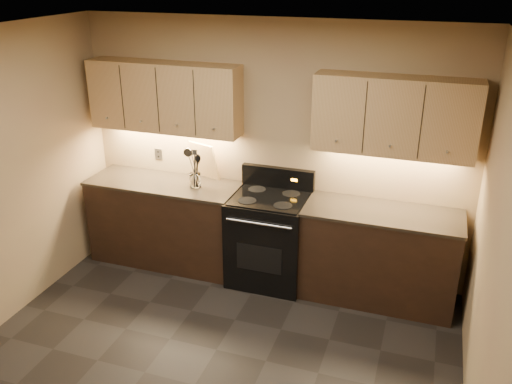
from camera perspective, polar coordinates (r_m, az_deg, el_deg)
ceiling at (r=3.38m, az=-8.48°, el=14.97°), size 4.00×4.00×0.00m
wall_back at (r=5.50m, az=1.69°, el=4.38°), size 4.00×0.04×2.60m
wall_right at (r=3.50m, az=24.15°, el=-9.45°), size 0.04×4.00×2.60m
counter_left at (r=5.96m, az=-9.43°, el=-3.08°), size 1.62×0.62×0.93m
counter_right at (r=5.37m, az=12.81°, el=-6.50°), size 1.46×0.62×0.93m
stove at (r=5.53m, az=1.41°, el=-4.82°), size 0.76×0.68×1.14m
upper_cab_left at (r=5.64m, az=-9.60°, el=9.82°), size 1.60×0.30×0.70m
upper_cab_right at (r=5.01m, az=14.36°, el=7.75°), size 1.44×0.30×0.70m
outlet_plate at (r=6.04m, az=-10.23°, el=3.95°), size 0.08×0.01×0.12m
utensil_crock at (r=5.58m, az=-6.42°, el=1.20°), size 0.14×0.14×0.15m
cutting_board at (r=5.75m, az=-5.46°, el=3.31°), size 0.34×0.21×0.40m
wooden_spoon at (r=5.56m, az=-6.74°, el=2.17°), size 0.11×0.11×0.31m
black_spoon at (r=5.57m, az=-6.41°, el=2.42°), size 0.11×0.09×0.34m
black_turner at (r=5.52m, az=-6.56°, el=2.48°), size 0.12×0.17×0.39m
steel_spatula at (r=5.53m, az=-6.16°, el=2.58°), size 0.18×0.13×0.40m
steel_skimmer at (r=5.52m, az=-6.18°, el=2.53°), size 0.19×0.12×0.40m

